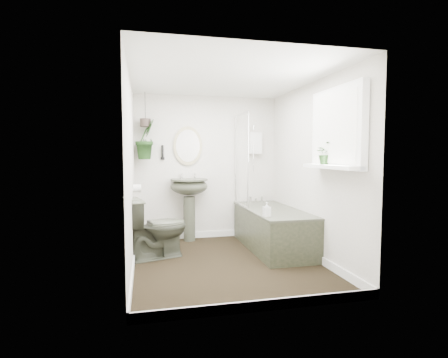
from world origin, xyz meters
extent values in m
cube|color=black|center=(0.00, 0.00, -0.01)|extent=(2.30, 2.80, 0.02)
cube|color=white|center=(0.00, 0.00, 2.31)|extent=(2.30, 2.80, 0.02)
cube|color=silver|center=(0.00, 1.41, 1.15)|extent=(2.30, 0.02, 2.30)
cube|color=silver|center=(0.00, -1.41, 1.15)|extent=(2.30, 0.02, 2.30)
cube|color=silver|center=(-1.16, 0.00, 1.15)|extent=(0.02, 2.80, 2.30)
cube|color=silver|center=(1.16, 0.00, 1.15)|extent=(0.02, 2.80, 2.30)
cube|color=white|center=(0.00, 0.00, 0.05)|extent=(2.30, 2.80, 0.10)
cube|color=white|center=(0.80, 1.34, 1.55)|extent=(0.20, 0.10, 0.35)
ellipsoid|color=tan|center=(-0.31, 1.37, 1.50)|extent=(0.46, 0.03, 0.62)
cylinder|color=black|center=(-0.71, 1.36, 1.40)|extent=(0.04, 0.04, 0.22)
cylinder|color=white|center=(-1.10, 0.70, 0.90)|extent=(0.11, 0.11, 0.11)
cube|color=white|center=(1.09, -0.70, 1.65)|extent=(0.08, 1.00, 0.90)
cube|color=white|center=(1.02, -0.70, 1.23)|extent=(0.18, 1.00, 0.04)
cube|color=white|center=(1.04, -0.70, 1.65)|extent=(0.01, 0.86, 0.76)
imported|color=#3D4133|center=(-0.85, 0.42, 0.41)|extent=(0.90, 0.68, 0.81)
imported|color=black|center=(1.05, -0.53, 1.38)|extent=(0.27, 0.25, 0.26)
imported|color=black|center=(-0.97, 1.25, 1.60)|extent=(0.42, 0.43, 0.61)
imported|color=#363434|center=(0.51, -0.05, 0.67)|extent=(0.09, 0.09, 0.18)
cylinder|color=#392D28|center=(-0.97, 1.25, 1.84)|extent=(0.16, 0.16, 0.12)
camera|label=1|loc=(-0.99, -4.20, 1.37)|focal=28.00mm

